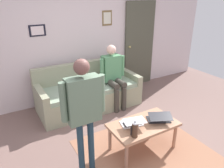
# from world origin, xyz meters

# --- Properties ---
(ground_plane) EXTENTS (7.68, 7.68, 0.00)m
(ground_plane) POSITION_xyz_m (0.00, 0.00, 0.00)
(ground_plane) COLOR #765A53
(area_rug) EXTENTS (1.83, 1.65, 0.01)m
(area_rug) POSITION_xyz_m (-0.11, 0.14, 0.00)
(area_rug) COLOR #99664C
(area_rug) RESTS_ON ground_plane
(back_wall) EXTENTS (7.04, 0.11, 2.70)m
(back_wall) POSITION_xyz_m (-0.00, -2.20, 1.35)
(back_wall) COLOR silver
(back_wall) RESTS_ON ground_plane
(interior_door) EXTENTS (0.82, 0.09, 2.05)m
(interior_door) POSITION_xyz_m (-1.60, -2.11, 1.02)
(interior_door) COLOR #494839
(interior_door) RESTS_ON ground_plane
(couch) EXTENTS (2.04, 0.87, 0.88)m
(couch) POSITION_xyz_m (0.03, -1.62, 0.31)
(couch) COLOR gray
(couch) RESTS_ON ground_plane
(coffee_table) EXTENTS (1.00, 0.56, 0.45)m
(coffee_table) POSITION_xyz_m (-0.11, 0.04, 0.39)
(coffee_table) COLOR #AA785A
(coffee_table) RESTS_ON ground_plane
(laptop_left) EXTENTS (0.37, 0.37, 0.12)m
(laptop_left) POSITION_xyz_m (0.05, -0.01, 0.49)
(laptop_left) COLOR silver
(laptop_left) RESTS_ON coffee_table
(laptop_center) EXTENTS (0.43, 0.40, 0.13)m
(laptop_center) POSITION_xyz_m (-0.36, 0.09, 0.49)
(laptop_center) COLOR #28282D
(laptop_center) RESTS_ON coffee_table
(french_press) EXTENTS (0.11, 0.09, 0.25)m
(french_press) POSITION_xyz_m (0.18, 0.22, 0.56)
(french_press) COLOR #4C3323
(french_press) RESTS_ON coffee_table
(person_standing) EXTENTS (0.56, 0.18, 1.57)m
(person_standing) POSITION_xyz_m (0.81, 0.04, 1.00)
(person_standing) COLOR #223A49
(person_standing) RESTS_ON ground_plane
(person_seated) EXTENTS (0.55, 0.51, 1.28)m
(person_seated) POSITION_xyz_m (-0.44, -1.39, 0.73)
(person_seated) COLOR #3E3A33
(person_seated) RESTS_ON ground_plane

